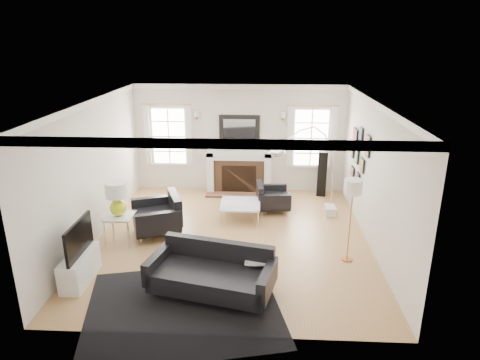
# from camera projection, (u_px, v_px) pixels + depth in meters

# --- Properties ---
(floor) EXTENTS (6.00, 6.00, 0.00)m
(floor) POSITION_uv_depth(u_px,v_px,m) (232.00, 239.00, 8.77)
(floor) COLOR #A17D43
(floor) RESTS_ON ground
(back_wall) EXTENTS (5.50, 0.04, 2.80)m
(back_wall) POSITION_uv_depth(u_px,v_px,m) (240.00, 139.00, 11.16)
(back_wall) COLOR silver
(back_wall) RESTS_ON floor
(front_wall) EXTENTS (5.50, 0.04, 2.80)m
(front_wall) POSITION_uv_depth(u_px,v_px,m) (215.00, 246.00, 5.49)
(front_wall) COLOR silver
(front_wall) RESTS_ON floor
(left_wall) EXTENTS (0.04, 6.00, 2.80)m
(left_wall) POSITION_uv_depth(u_px,v_px,m) (93.00, 172.00, 8.46)
(left_wall) COLOR silver
(left_wall) RESTS_ON floor
(right_wall) EXTENTS (0.04, 6.00, 2.80)m
(right_wall) POSITION_uv_depth(u_px,v_px,m) (374.00, 176.00, 8.19)
(right_wall) COLOR silver
(right_wall) RESTS_ON floor
(ceiling) EXTENTS (5.50, 6.00, 0.02)m
(ceiling) POSITION_uv_depth(u_px,v_px,m) (231.00, 102.00, 7.87)
(ceiling) COLOR white
(ceiling) RESTS_ON back_wall
(crown_molding) EXTENTS (5.50, 6.00, 0.12)m
(crown_molding) POSITION_uv_depth(u_px,v_px,m) (231.00, 105.00, 7.89)
(crown_molding) COLOR white
(crown_molding) RESTS_ON back_wall
(fireplace) EXTENTS (1.70, 0.69, 1.11)m
(fireplace) POSITION_uv_depth(u_px,v_px,m) (239.00, 172.00, 11.24)
(fireplace) COLOR white
(fireplace) RESTS_ON floor
(mantel_mirror) EXTENTS (1.05, 0.07, 0.75)m
(mantel_mirror) POSITION_uv_depth(u_px,v_px,m) (239.00, 130.00, 11.04)
(mantel_mirror) COLOR black
(mantel_mirror) RESTS_ON back_wall
(window_left) EXTENTS (1.24, 0.15, 1.62)m
(window_left) POSITION_uv_depth(u_px,v_px,m) (169.00, 136.00, 11.18)
(window_left) COLOR white
(window_left) RESTS_ON back_wall
(window_right) EXTENTS (1.24, 0.15, 1.62)m
(window_right) POSITION_uv_depth(u_px,v_px,m) (311.00, 138.00, 11.00)
(window_right) COLOR white
(window_right) RESTS_ON back_wall
(gallery_wall) EXTENTS (0.04, 1.73, 1.29)m
(gallery_wall) POSITION_uv_depth(u_px,v_px,m) (359.00, 152.00, 9.37)
(gallery_wall) COLOR black
(gallery_wall) RESTS_ON right_wall
(tv_unit) EXTENTS (0.35, 1.00, 1.09)m
(tv_unit) POSITION_uv_depth(u_px,v_px,m) (80.00, 263.00, 7.18)
(tv_unit) COLOR white
(tv_unit) RESTS_ON floor
(area_rug) EXTENTS (3.35, 2.99, 0.01)m
(area_rug) POSITION_uv_depth(u_px,v_px,m) (184.00, 308.00, 6.55)
(area_rug) COLOR black
(area_rug) RESTS_ON floor
(sofa) EXTENTS (2.13, 1.34, 0.65)m
(sofa) POSITION_uv_depth(u_px,v_px,m) (213.00, 273.00, 6.84)
(sofa) COLOR black
(sofa) RESTS_ON floor
(armchair_left) EXTENTS (1.23, 1.30, 0.70)m
(armchair_left) POSITION_uv_depth(u_px,v_px,m) (159.00, 217.00, 8.88)
(armchair_left) COLOR black
(armchair_left) RESTS_ON floor
(armchair_right) EXTENTS (0.82, 0.89, 0.56)m
(armchair_right) POSITION_uv_depth(u_px,v_px,m) (271.00, 198.00, 10.09)
(armchair_right) COLOR black
(armchair_right) RESTS_ON floor
(coffee_table) EXTENTS (0.88, 0.88, 0.39)m
(coffee_table) POSITION_uv_depth(u_px,v_px,m) (240.00, 204.00, 9.59)
(coffee_table) COLOR silver
(coffee_table) RESTS_ON floor
(side_table_left) EXTENTS (0.55, 0.55, 0.61)m
(side_table_left) POSITION_uv_depth(u_px,v_px,m) (119.00, 220.00, 8.43)
(side_table_left) COLOR silver
(side_table_left) RESTS_ON floor
(nesting_table) EXTENTS (0.48, 0.40, 0.53)m
(nesting_table) POSITION_uv_depth(u_px,v_px,m) (260.00, 265.00, 6.97)
(nesting_table) COLOR silver
(nesting_table) RESTS_ON floor
(gourd_lamp) EXTENTS (0.43, 0.43, 0.69)m
(gourd_lamp) POSITION_uv_depth(u_px,v_px,m) (117.00, 197.00, 8.27)
(gourd_lamp) COLOR #C7DD1B
(gourd_lamp) RESTS_ON side_table_left
(orange_vase) EXTENTS (0.12, 0.12, 0.18)m
(orange_vase) POSITION_uv_depth(u_px,v_px,m) (260.00, 253.00, 6.90)
(orange_vase) COLOR red
(orange_vase) RESTS_ON nesting_table
(arc_floor_lamp) EXTENTS (1.59, 1.47, 2.25)m
(arc_floor_lamp) POSITION_uv_depth(u_px,v_px,m) (306.00, 171.00, 9.10)
(arc_floor_lamp) COLOR silver
(arc_floor_lamp) RESTS_ON floor
(stick_floor_lamp) EXTENTS (0.32, 0.32, 1.58)m
(stick_floor_lamp) POSITION_uv_depth(u_px,v_px,m) (353.00, 191.00, 7.51)
(stick_floor_lamp) COLOR #BE7D42
(stick_floor_lamp) RESTS_ON floor
(speaker_tower) EXTENTS (0.27, 0.27, 1.18)m
(speaker_tower) POSITION_uv_depth(u_px,v_px,m) (322.00, 174.00, 10.98)
(speaker_tower) COLOR black
(speaker_tower) RESTS_ON floor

